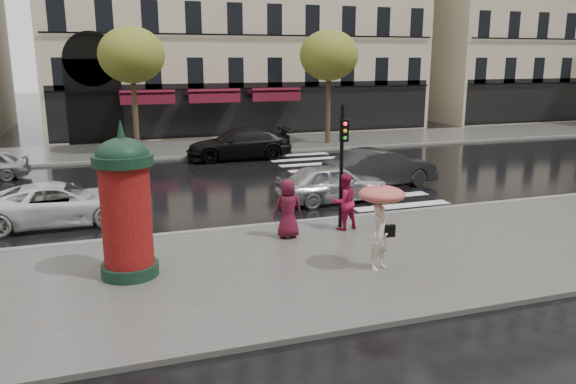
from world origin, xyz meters
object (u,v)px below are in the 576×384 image
object	(u,v)px
morris_column	(126,203)
car_darkgrey	(381,168)
woman_umbrella	(381,213)
traffic_light	(342,154)
car_silver	(332,183)
car_white	(60,204)
woman_red	(344,202)
man_burgundy	(288,209)
car_black	(239,144)

from	to	relation	value
morris_column	car_darkgrey	bearing A→B (deg)	34.21
woman_umbrella	traffic_light	xyz separation A→B (m)	(0.50, 3.38, 0.83)
car_silver	car_white	size ratio (longest dim) A/B	0.88
woman_red	car_silver	bearing A→B (deg)	-117.84
car_silver	man_burgundy	bearing A→B (deg)	138.13
woman_red	car_white	world-z (taller)	woman_red
woman_umbrella	woman_red	size ratio (longest dim) A/B	1.26
woman_red	woman_umbrella	bearing A→B (deg)	70.72
man_burgundy	morris_column	distance (m)	4.73
traffic_light	car_white	distance (m)	8.84
man_burgundy	car_white	world-z (taller)	man_burgundy
car_darkgrey	man_burgundy	bearing A→B (deg)	125.80
woman_red	traffic_light	world-z (taller)	traffic_light
woman_red	man_burgundy	world-z (taller)	man_burgundy
car_white	car_silver	bearing A→B (deg)	-90.77
traffic_light	car_white	xyz separation A→B (m)	(-7.94, 3.50, -1.68)
traffic_light	man_burgundy	bearing A→B (deg)	-168.17
car_silver	car_white	bearing A→B (deg)	85.43
woman_umbrella	car_darkgrey	distance (m)	9.56
car_white	woman_umbrella	bearing A→B (deg)	-132.69
traffic_light	car_silver	world-z (taller)	traffic_light
woman_red	car_black	distance (m)	13.21
morris_column	traffic_light	size ratio (longest dim) A/B	1.00
woman_umbrella	traffic_light	distance (m)	3.51
morris_column	car_white	size ratio (longest dim) A/B	0.78
traffic_light	car_white	world-z (taller)	traffic_light
woman_umbrella	man_burgundy	distance (m)	3.31
traffic_light	car_white	size ratio (longest dim) A/B	0.78
car_white	car_black	bearing A→B (deg)	-40.08
traffic_light	car_silver	xyz separation A→B (m)	(1.15, 3.36, -1.63)
car_darkgrey	car_white	xyz separation A→B (m)	(-11.92, -1.53, -0.11)
woman_umbrella	morris_column	bearing A→B (deg)	165.20
woman_umbrella	car_silver	bearing A→B (deg)	76.25
traffic_light	car_darkgrey	xyz separation A→B (m)	(3.98, 5.03, -1.57)
man_burgundy	traffic_light	world-z (taller)	traffic_light
morris_column	traffic_light	bearing A→B (deg)	16.90
traffic_light	car_black	world-z (taller)	traffic_light
car_darkgrey	car_black	distance (m)	8.89
car_darkgrey	car_white	world-z (taller)	car_darkgrey
man_burgundy	woman_umbrella	bearing A→B (deg)	118.24
morris_column	car_black	bearing A→B (deg)	67.11
woman_red	car_darkgrey	world-z (taller)	woman_red
woman_umbrella	car_black	distance (m)	16.44
woman_umbrella	car_silver	xyz separation A→B (m)	(1.65, 6.74, -0.80)
woman_umbrella	car_black	xyz separation A→B (m)	(0.62, 16.42, -0.73)
woman_umbrella	car_white	xyz separation A→B (m)	(-7.43, 6.88, -0.85)
car_black	morris_column	bearing A→B (deg)	-22.10
woman_red	car_darkgrey	bearing A→B (deg)	-137.42
woman_red	car_black	xyz separation A→B (m)	(0.10, 13.21, -0.17)
woman_red	car_white	bearing A→B (deg)	-34.87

